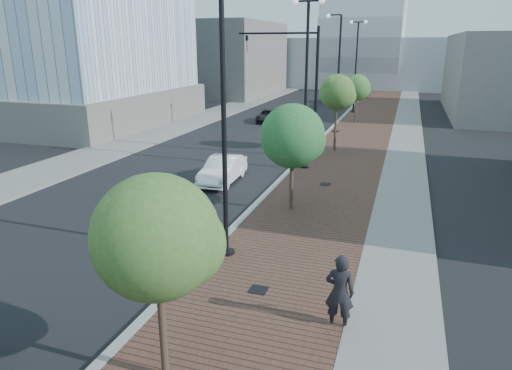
% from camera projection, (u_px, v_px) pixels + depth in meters
% --- Properties ---
extents(sidewalk, '(7.00, 140.00, 0.12)m').
position_uv_depth(sidewalk, '(377.00, 123.00, 41.90)').
color(sidewalk, '#4C2D23').
rests_on(sidewalk, ground).
extents(concrete_strip, '(2.40, 140.00, 0.13)m').
position_uv_depth(concrete_strip, '(408.00, 124.00, 41.08)').
color(concrete_strip, slate).
rests_on(concrete_strip, ground).
extents(curb, '(0.30, 140.00, 0.14)m').
position_uv_depth(curb, '(339.00, 121.00, 42.94)').
color(curb, gray).
rests_on(curb, ground).
extents(west_sidewalk, '(4.00, 140.00, 0.12)m').
position_uv_depth(west_sidewalk, '(212.00, 114.00, 46.84)').
color(west_sidewalk, slate).
rests_on(west_sidewalk, ground).
extents(white_sedan, '(1.59, 4.17, 1.36)m').
position_uv_depth(white_sedan, '(223.00, 170.00, 23.76)').
color(white_sedan, white).
rests_on(white_sedan, ground).
extents(dark_car_mid, '(2.37, 4.25, 1.13)m').
position_uv_depth(dark_car_mid, '(268.00, 116.00, 42.53)').
color(dark_car_mid, black).
rests_on(dark_car_mid, ground).
extents(dark_car_far, '(3.90, 5.31, 1.43)m').
position_uv_depth(dark_car_far, '(334.00, 98.00, 56.02)').
color(dark_car_far, black).
rests_on(dark_car_far, ground).
extents(pedestrian, '(0.74, 0.50, 2.02)m').
position_uv_depth(pedestrian, '(340.00, 292.00, 11.35)').
color(pedestrian, black).
rests_on(pedestrian, ground).
extents(streetlight_1, '(1.44, 0.56, 9.21)m').
position_uv_depth(streetlight_1, '(221.00, 130.00, 14.32)').
color(streetlight_1, black).
rests_on(streetlight_1, ground).
extents(streetlight_2, '(1.72, 0.56, 9.28)m').
position_uv_depth(streetlight_2, '(306.00, 85.00, 25.03)').
color(streetlight_2, black).
rests_on(streetlight_2, ground).
extents(streetlight_3, '(1.44, 0.56, 9.21)m').
position_uv_depth(streetlight_3, '(337.00, 79.00, 36.09)').
color(streetlight_3, black).
rests_on(streetlight_3, ground).
extents(streetlight_4, '(1.72, 0.56, 9.28)m').
position_uv_depth(streetlight_4, '(356.00, 66.00, 46.81)').
color(streetlight_4, black).
rests_on(streetlight_4, ground).
extents(traffic_mast, '(5.09, 0.20, 8.00)m').
position_uv_depth(traffic_mast, '(302.00, 78.00, 27.97)').
color(traffic_mast, black).
rests_on(traffic_mast, ground).
extents(tree_0, '(2.55, 2.52, 4.60)m').
position_uv_depth(tree_0, '(159.00, 237.00, 8.85)').
color(tree_0, '#382619').
rests_on(tree_0, ground).
extents(tree_1, '(2.69, 2.69, 4.65)m').
position_uv_depth(tree_1, '(294.00, 136.00, 18.84)').
color(tree_1, '#382619').
rests_on(tree_1, ground).
extents(tree_2, '(2.37, 2.31, 5.14)m').
position_uv_depth(tree_2, '(338.00, 92.00, 29.53)').
color(tree_2, '#382619').
rests_on(tree_2, ground).
extents(tree_3, '(2.39, 2.34, 4.43)m').
position_uv_depth(tree_3, '(358.00, 88.00, 40.63)').
color(tree_3, '#382619').
rests_on(tree_3, ground).
extents(tower_podium, '(19.00, 19.00, 3.00)m').
position_uv_depth(tower_podium, '(69.00, 106.00, 42.46)').
color(tower_podium, slate).
rests_on(tower_podium, ground).
extents(convention_center, '(50.00, 30.00, 50.00)m').
position_uv_depth(convention_center, '(366.00, 50.00, 82.62)').
color(convention_center, '#9EA2A8').
rests_on(convention_center, ground).
extents(commercial_block_nw, '(14.00, 20.00, 10.00)m').
position_uv_depth(commercial_block_nw, '(222.00, 59.00, 65.63)').
color(commercial_block_nw, '#635E59').
rests_on(commercial_block_nw, ground).
extents(utility_cover_1, '(0.50, 0.50, 0.02)m').
position_uv_depth(utility_cover_1, '(259.00, 290.00, 13.17)').
color(utility_cover_1, black).
rests_on(utility_cover_1, sidewalk).
extents(utility_cover_2, '(0.50, 0.50, 0.02)m').
position_uv_depth(utility_cover_2, '(325.00, 184.00, 23.15)').
color(utility_cover_2, black).
rests_on(utility_cover_2, sidewalk).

